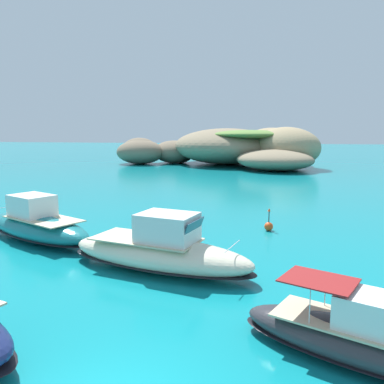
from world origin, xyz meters
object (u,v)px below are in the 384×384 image
object	(u,v)px
motorboat_charcoal	(359,339)
channel_buoy	(269,226)
islet_small	(155,152)
motorboat_cream	(160,252)
motorboat_teal	(37,225)
islet_large	(247,147)

from	to	relation	value
motorboat_charcoal	channel_buoy	world-z (taller)	motorboat_charcoal
islet_small	motorboat_cream	size ratio (longest dim) A/B	1.79
motorboat_cream	channel_buoy	xyz separation A→B (m)	(4.74, 8.46, -0.57)
motorboat_teal	motorboat_charcoal	size ratio (longest dim) A/B	1.33
islet_large	channel_buoy	bearing A→B (deg)	-84.27
islet_large	motorboat_cream	world-z (taller)	islet_large
islet_small	motorboat_teal	bearing A→B (deg)	-79.65
motorboat_cream	motorboat_teal	bearing A→B (deg)	158.21
islet_large	islet_small	bearing A→B (deg)	179.18
motorboat_charcoal	islet_large	bearing A→B (deg)	96.86
islet_small	motorboat_teal	size ratio (longest dim) A/B	1.85
motorboat_teal	motorboat_charcoal	distance (m)	18.38
motorboat_cream	channel_buoy	world-z (taller)	motorboat_cream
islet_large	motorboat_charcoal	world-z (taller)	islet_large
motorboat_cream	channel_buoy	distance (m)	9.72
islet_small	motorboat_charcoal	world-z (taller)	islet_small
islet_large	channel_buoy	size ratio (longest dim) A/B	23.33
islet_large	islet_small	size ratio (longest dim) A/B	2.01
motorboat_teal	islet_small	bearing A→B (deg)	100.35
motorboat_cream	islet_small	bearing A→B (deg)	107.63
motorboat_teal	motorboat_charcoal	xyz separation A→B (m)	(15.94, -9.16, -0.21)
islet_small	motorboat_teal	xyz separation A→B (m)	(10.03, -54.89, -1.45)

